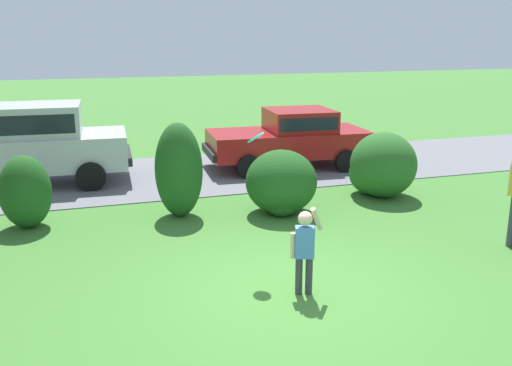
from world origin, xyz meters
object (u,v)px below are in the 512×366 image
object	(u,v)px
parked_sedan	(291,136)
parked_suv	(28,141)
child_thrower	(305,246)
frisbee	(256,137)

from	to	relation	value
parked_sedan	parked_suv	xyz separation A→B (m)	(-6.59, 0.16, 0.23)
parked_suv	child_thrower	size ratio (longest dim) A/B	3.72
parked_sedan	child_thrower	size ratio (longest dim) A/B	3.49
parked_sedan	parked_suv	bearing A→B (deg)	178.65
parked_suv	frisbee	distance (m)	7.27
parked_suv	frisbee	bearing A→B (deg)	-59.30
frisbee	parked_sedan	bearing A→B (deg)	64.29
parked_sedan	parked_suv	world-z (taller)	parked_suv
parked_sedan	child_thrower	distance (m)	7.66
parked_sedan	frisbee	distance (m)	6.81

